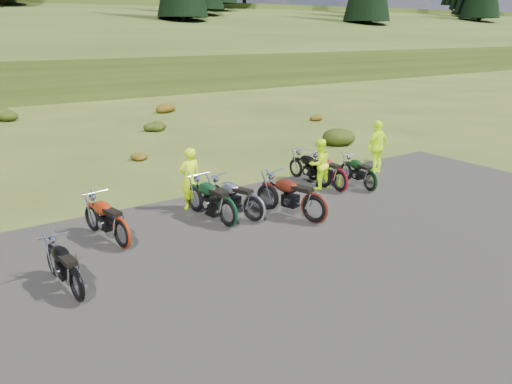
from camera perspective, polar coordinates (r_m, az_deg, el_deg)
ground at (r=12.53m, az=3.62°, el=-4.82°), size 300.00×300.00×0.00m
gravel_pad at (r=11.15m, az=9.88°, el=-8.07°), size 20.00×12.00×0.04m
shrub_3 at (r=31.60m, az=-26.75°, el=8.09°), size 1.56×1.56×0.92m
shrub_4 at (r=20.07m, az=-13.39°, el=4.17°), size 0.77×0.77×0.45m
shrub_5 at (r=25.92m, az=-11.57°, el=7.52°), size 1.03×1.03×0.61m
shrub_6 at (r=31.84m, az=-10.41°, el=9.62°), size 1.30×1.30×0.77m
shrub_7 at (r=22.78m, az=9.59°, el=6.62°), size 1.56×1.56×0.92m
shrub_8 at (r=28.62m, az=6.60°, el=8.56°), size 0.77×0.77×0.45m
motorcycle_0 at (r=10.11m, az=-19.58°, el=-11.80°), size 0.83×1.98×1.01m
motorcycle_1 at (r=12.07m, az=-14.92°, el=-6.36°), size 1.09×2.23×1.12m
motorcycle_2 at (r=12.91m, az=-3.20°, el=-4.11°), size 1.01×2.31×1.17m
motorcycle_3 at (r=13.19m, az=-0.24°, el=-3.58°), size 1.37×2.28×1.13m
motorcycle_4 at (r=13.23m, az=6.63°, el=-3.65°), size 1.41×2.45×1.22m
motorcycle_5 at (r=16.26m, az=7.66°, el=0.46°), size 0.76×2.06×1.07m
motorcycle_6 at (r=15.87m, az=9.51°, el=-0.06°), size 0.79×2.10×1.09m
motorcycle_7 at (r=16.11m, az=12.84°, el=-0.00°), size 0.89×1.98×1.00m
person_middle at (r=14.06m, az=-7.54°, el=1.41°), size 0.65×0.44×1.76m
person_right_a at (r=15.90m, az=7.24°, el=3.09°), size 0.79×0.62×1.61m
person_right_b at (r=18.06m, az=13.68°, el=4.94°), size 1.15×0.60×1.87m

